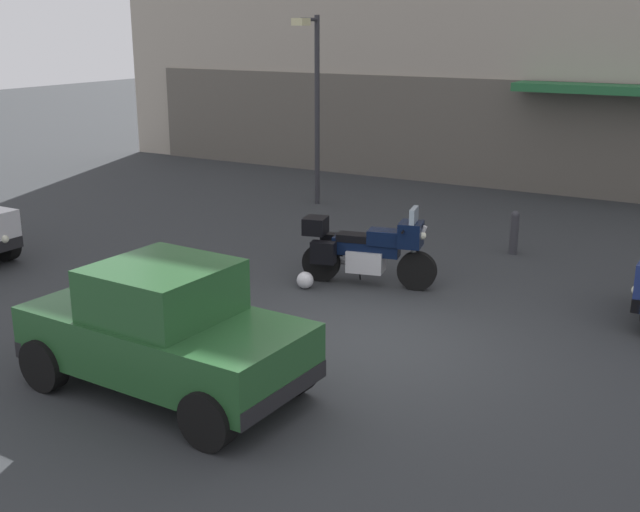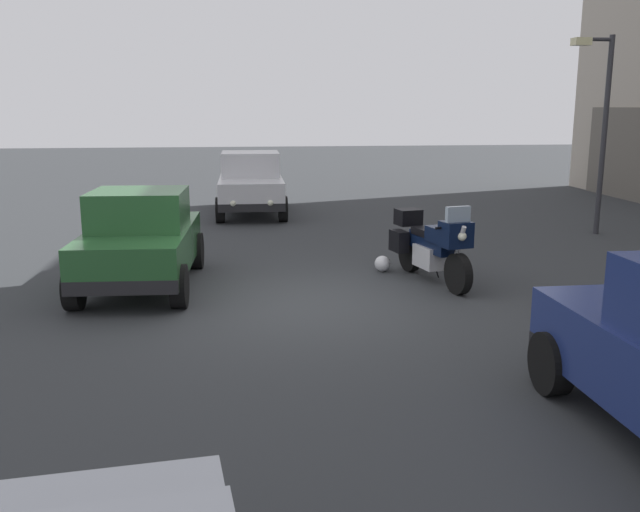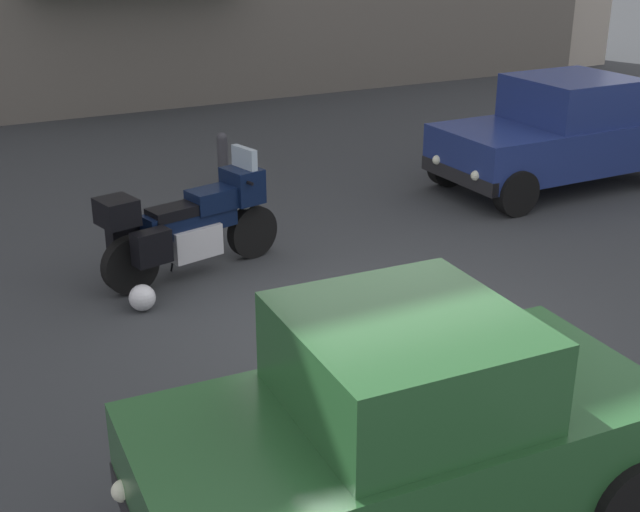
{
  "view_description": "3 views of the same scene",
  "coord_description": "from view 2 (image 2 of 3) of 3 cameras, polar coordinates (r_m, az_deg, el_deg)",
  "views": [
    {
      "loc": [
        4.5,
        -8.87,
        4.17
      ],
      "look_at": [
        -1.15,
        0.9,
        0.85
      ],
      "focal_mm": 44.55,
      "sensor_mm": 36.0,
      "label": 1
    },
    {
      "loc": [
        9.78,
        -0.86,
        2.86
      ],
      "look_at": [
        -0.6,
        0.4,
        0.59
      ],
      "focal_mm": 38.93,
      "sensor_mm": 36.0,
      "label": 2
    },
    {
      "loc": [
        -3.85,
        -6.15,
        3.77
      ],
      "look_at": [
        -0.32,
        0.65,
        0.68
      ],
      "focal_mm": 46.92,
      "sensor_mm": 36.0,
      "label": 3
    }
  ],
  "objects": [
    {
      "name": "motorcycle",
      "position": [
        11.55,
        9.18,
        0.93
      ],
      "size": [
        2.23,
        1.01,
        1.36
      ],
      "rotation": [
        0.0,
        0.0,
        0.23
      ],
      "color": "black",
      "rests_on": "ground"
    },
    {
      "name": "ground_plane",
      "position": [
        10.23,
        -1.84,
        -3.97
      ],
      "size": [
        80.0,
        80.0,
        0.0
      ],
      "primitive_type": "plane",
      "color": "#2D3033"
    },
    {
      "name": "streetlamp_curbside",
      "position": [
        16.71,
        21.97,
        10.78
      ],
      "size": [
        0.28,
        0.94,
        4.35
      ],
      "color": "#2D2D33",
      "rests_on": "ground"
    },
    {
      "name": "car_hatchback_near",
      "position": [
        18.82,
        -5.71,
        5.96
      ],
      "size": [
        3.9,
        1.83,
        1.64
      ],
      "rotation": [
        0.0,
        0.0,
        -0.01
      ],
      "color": "silver",
      "rests_on": "ground"
    },
    {
      "name": "helmet",
      "position": [
        12.22,
        5.15,
        -0.63
      ],
      "size": [
        0.28,
        0.28,
        0.28
      ],
      "primitive_type": "sphere",
      "color": "silver",
      "rests_on": "ground"
    },
    {
      "name": "car_compact_side",
      "position": [
        11.39,
        -14.53,
        1.3
      ],
      "size": [
        3.53,
        1.84,
        1.56
      ],
      "rotation": [
        0.0,
        0.0,
        3.1
      ],
      "color": "#235128",
      "rests_on": "ground"
    }
  ]
}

